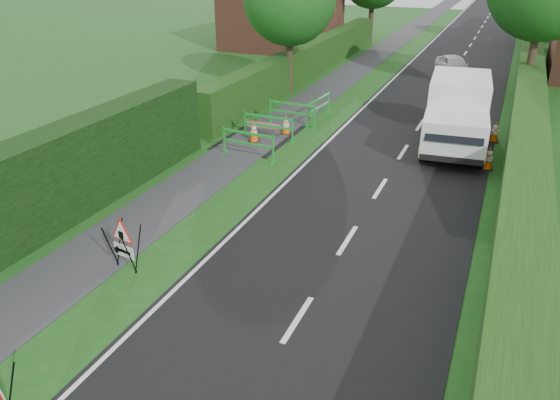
# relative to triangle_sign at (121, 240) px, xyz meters

# --- Properties ---
(ground) EXTENTS (120.00, 120.00, 0.00)m
(ground) POSITION_rel_triangle_sign_xyz_m (1.88, -1.19, -0.78)
(ground) COLOR #194C15
(ground) RESTS_ON ground
(road_surface) EXTENTS (6.00, 90.00, 0.02)m
(road_surface) POSITION_rel_triangle_sign_xyz_m (4.38, 33.81, -0.78)
(road_surface) COLOR black
(road_surface) RESTS_ON ground
(footpath) EXTENTS (2.00, 90.00, 0.02)m
(footpath) POSITION_rel_triangle_sign_xyz_m (-1.12, 33.81, -0.78)
(footpath) COLOR #2D2D30
(footpath) RESTS_ON ground
(hedge_west_far) EXTENTS (1.00, 24.00, 1.80)m
(hedge_west_far) POSITION_rel_triangle_sign_xyz_m (-3.12, 20.81, -0.78)
(hedge_west_far) COLOR #14380F
(hedge_west_far) RESTS_ON ground
(hedge_east) EXTENTS (1.20, 50.00, 1.50)m
(hedge_east) POSITION_rel_triangle_sign_xyz_m (8.38, 14.81, -0.78)
(hedge_east) COLOR #14380F
(hedge_east) RESTS_ON ground
(house_west) EXTENTS (7.50, 7.40, 7.88)m
(house_west) POSITION_rel_triangle_sign_xyz_m (-8.12, 28.81, 2.11)
(house_west) COLOR brown
(house_west) RESTS_ON ground
(triangle_sign) EXTENTS (0.89, 0.89, 1.12)m
(triangle_sign) POSITION_rel_triangle_sign_xyz_m (0.00, 0.00, 0.00)
(triangle_sign) COLOR black
(triangle_sign) RESTS_ON ground
(works_van) EXTENTS (2.55, 5.51, 2.44)m
(works_van) POSITION_rel_triangle_sign_xyz_m (5.93, 11.73, 0.51)
(works_van) COLOR silver
(works_van) RESTS_ON ground
(traffic_cone_0) EXTENTS (0.38, 0.38, 0.79)m
(traffic_cone_0) POSITION_rel_triangle_sign_xyz_m (7.30, 9.83, -0.39)
(traffic_cone_0) COLOR black
(traffic_cone_0) RESTS_ON ground
(traffic_cone_1) EXTENTS (0.38, 0.38, 0.79)m
(traffic_cone_1) POSITION_rel_triangle_sign_xyz_m (7.31, 12.86, -0.39)
(traffic_cone_1) COLOR black
(traffic_cone_1) RESTS_ON ground
(traffic_cone_2) EXTENTS (0.38, 0.38, 0.79)m
(traffic_cone_2) POSITION_rel_triangle_sign_xyz_m (6.50, 14.33, -0.39)
(traffic_cone_2) COLOR black
(traffic_cone_2) RESTS_ON ground
(traffic_cone_3) EXTENTS (0.38, 0.38, 0.79)m
(traffic_cone_3) POSITION_rel_triangle_sign_xyz_m (-1.09, 9.25, -0.39)
(traffic_cone_3) COLOR black
(traffic_cone_3) RESTS_ON ground
(traffic_cone_4) EXTENTS (0.38, 0.38, 0.79)m
(traffic_cone_4) POSITION_rel_triangle_sign_xyz_m (-0.33, 10.61, -0.39)
(traffic_cone_4) COLOR black
(traffic_cone_4) RESTS_ON ground
(ped_barrier_0) EXTENTS (2.08, 0.53, 1.00)m
(ped_barrier_0) POSITION_rel_triangle_sign_xyz_m (-0.52, 7.59, -0.15)
(ped_barrier_0) COLOR #1A942A
(ped_barrier_0) RESTS_ON ground
(ped_barrier_1) EXTENTS (2.07, 0.39, 1.00)m
(ped_barrier_1) POSITION_rel_triangle_sign_xyz_m (-0.67, 9.67, -0.15)
(ped_barrier_1) COLOR #1A942A
(ped_barrier_1) RESTS_ON ground
(ped_barrier_2) EXTENTS (2.07, 0.45, 1.00)m
(ped_barrier_2) POSITION_rel_triangle_sign_xyz_m (-0.52, 11.70, -0.15)
(ped_barrier_2) COLOR #1A942A
(ped_barrier_2) RESTS_ON ground
(ped_barrier_3) EXTENTS (0.55, 2.08, 1.00)m
(ped_barrier_3) POSITION_rel_triangle_sign_xyz_m (0.26, 12.86, -0.15)
(ped_barrier_3) COLOR #1A942A
(ped_barrier_3) RESTS_ON ground
(redwhite_plank) EXTENTS (1.49, 0.22, 0.25)m
(redwhite_plank) POSITION_rel_triangle_sign_xyz_m (-1.03, 9.97, -0.78)
(redwhite_plank) COLOR red
(redwhite_plank) RESTS_ON ground
(hatchback_car) EXTENTS (2.68, 3.74, 1.18)m
(hatchback_car) POSITION_rel_triangle_sign_xyz_m (4.46, 23.64, -0.19)
(hatchback_car) COLOR silver
(hatchback_car) RESTS_ON ground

